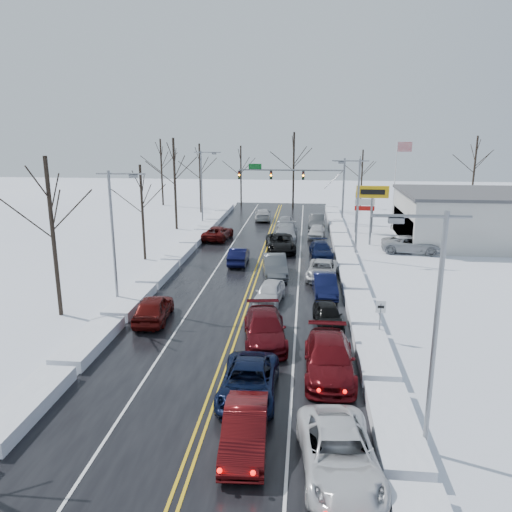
# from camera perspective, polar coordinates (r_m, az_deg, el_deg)

# --- Properties ---
(ground) EXTENTS (160.00, 160.00, 0.00)m
(ground) POSITION_cam_1_polar(r_m,az_deg,el_deg) (36.67, -0.69, -3.99)
(ground) COLOR silver
(ground) RESTS_ON ground
(road_surface) EXTENTS (14.00, 84.00, 0.01)m
(road_surface) POSITION_cam_1_polar(r_m,az_deg,el_deg) (38.56, -0.36, -3.05)
(road_surface) COLOR black
(road_surface) RESTS_ON ground
(snow_bank_left) EXTENTS (1.76, 72.00, 0.65)m
(snow_bank_left) POSITION_cam_1_polar(r_m,az_deg,el_deg) (40.06, -11.24, -2.67)
(snow_bank_left) COLOR silver
(snow_bank_left) RESTS_ON ground
(snow_bank_right) EXTENTS (1.76, 72.00, 0.65)m
(snow_bank_right) POSITION_cam_1_polar(r_m,az_deg,el_deg) (38.54, 10.97, -3.34)
(snow_bank_right) COLOR silver
(snow_bank_right) RESTS_ON ground
(traffic_signal_mast) EXTENTS (13.28, 0.39, 8.00)m
(traffic_signal_mast) POSITION_cam_1_polar(r_m,az_deg,el_deg) (62.85, 5.36, 8.81)
(traffic_signal_mast) COLOR slate
(traffic_signal_mast) RESTS_ON ground
(tires_plus_sign) EXTENTS (3.20, 0.34, 6.00)m
(tires_plus_sign) POSITION_cam_1_polar(r_m,az_deg,el_deg) (51.41, 13.15, 6.70)
(tires_plus_sign) COLOR slate
(tires_plus_sign) RESTS_ON ground
(used_vehicles_sign) EXTENTS (2.20, 0.22, 4.65)m
(used_vehicles_sign) POSITION_cam_1_polar(r_m,az_deg,el_deg) (57.54, 12.33, 5.85)
(used_vehicles_sign) COLOR slate
(used_vehicles_sign) RESTS_ON ground
(speed_limit_sign) EXTENTS (0.55, 0.09, 2.35)m
(speed_limit_sign) POSITION_cam_1_polar(r_m,az_deg,el_deg) (28.69, 14.03, -6.34)
(speed_limit_sign) COLOR slate
(speed_limit_sign) RESTS_ON ground
(flagpole) EXTENTS (1.87, 1.20, 10.00)m
(flagpole) POSITION_cam_1_polar(r_m,az_deg,el_deg) (65.78, 15.78, 8.98)
(flagpole) COLOR silver
(flagpole) RESTS_ON ground
(dealership_building) EXTENTS (20.40, 12.40, 5.30)m
(dealership_building) POSITION_cam_1_polar(r_m,az_deg,el_deg) (56.96, 26.35, 3.92)
(dealership_building) COLOR #BAB9B4
(dealership_building) RESTS_ON ground
(streetlight_se) EXTENTS (3.20, 0.25, 9.00)m
(streetlight_se) POSITION_cam_1_polar(r_m,az_deg,el_deg) (18.25, 19.35, -6.60)
(streetlight_se) COLOR slate
(streetlight_se) RESTS_ON ground
(streetlight_ne) EXTENTS (3.20, 0.25, 9.00)m
(streetlight_ne) POSITION_cam_1_polar(r_m,az_deg,el_deg) (45.22, 11.32, 6.18)
(streetlight_ne) COLOR slate
(streetlight_ne) RESTS_ON ground
(streetlight_sw) EXTENTS (3.20, 0.25, 9.00)m
(streetlight_sw) POSITION_cam_1_polar(r_m,az_deg,el_deg) (33.52, -15.77, 3.08)
(streetlight_sw) COLOR slate
(streetlight_sw) RESTS_ON ground
(streetlight_nw) EXTENTS (3.20, 0.25, 9.00)m
(streetlight_nw) POSITION_cam_1_polar(r_m,az_deg,el_deg) (60.16, -6.06, 8.38)
(streetlight_nw) COLOR slate
(streetlight_nw) RESTS_ON ground
(tree_left_b) EXTENTS (4.00, 4.00, 10.00)m
(tree_left_b) POSITION_cam_1_polar(r_m,az_deg,el_deg) (32.79, -22.48, 5.26)
(tree_left_b) COLOR #2D231C
(tree_left_b) RESTS_ON ground
(tree_left_c) EXTENTS (3.40, 3.40, 8.50)m
(tree_left_c) POSITION_cam_1_polar(r_m,az_deg,el_deg) (45.30, -12.96, 6.91)
(tree_left_c) COLOR #2D231C
(tree_left_c) RESTS_ON ground
(tree_left_d) EXTENTS (4.20, 4.20, 10.50)m
(tree_left_d) POSITION_cam_1_polar(r_m,az_deg,el_deg) (58.71, -9.33, 10.11)
(tree_left_d) COLOR #2D231C
(tree_left_d) RESTS_ON ground
(tree_left_e) EXTENTS (3.80, 3.80, 9.50)m
(tree_left_e) POSITION_cam_1_polar(r_m,az_deg,el_deg) (70.30, -6.45, 10.33)
(tree_left_e) COLOR #2D231C
(tree_left_e) RESTS_ON ground
(tree_far_a) EXTENTS (4.00, 4.00, 10.00)m
(tree_far_a) POSITION_cam_1_polar(r_m,az_deg,el_deg) (77.86, -10.80, 10.82)
(tree_far_a) COLOR #2D231C
(tree_far_a) RESTS_ON ground
(tree_far_b) EXTENTS (3.60, 3.60, 9.00)m
(tree_far_b) POSITION_cam_1_polar(r_m,az_deg,el_deg) (76.40, -1.74, 10.47)
(tree_far_b) COLOR #2D231C
(tree_far_b) RESTS_ON ground
(tree_far_c) EXTENTS (4.40, 4.40, 11.00)m
(tree_far_c) POSITION_cam_1_polar(r_m,az_deg,el_deg) (73.69, 4.34, 11.38)
(tree_far_c) COLOR #2D231C
(tree_far_c) RESTS_ON ground
(tree_far_d) EXTENTS (3.40, 3.40, 8.50)m
(tree_far_d) POSITION_cam_1_polar(r_m,az_deg,el_deg) (75.71, 12.05, 9.86)
(tree_far_d) COLOR #2D231C
(tree_far_d) RESTS_ON ground
(tree_far_e) EXTENTS (4.20, 4.20, 10.50)m
(tree_far_e) POSITION_cam_1_polar(r_m,az_deg,el_deg) (79.42, 23.80, 10.19)
(tree_far_e) COLOR #2D231C
(tree_far_e) RESTS_ON ground
(queued_car_1) EXTENTS (1.84, 4.69, 1.52)m
(queued_car_1) POSITION_cam_1_polar(r_m,az_deg,el_deg) (20.00, -1.26, -21.04)
(queued_car_1) COLOR #49090B
(queued_car_1) RESTS_ON ground
(queued_car_2) EXTENTS (2.47, 5.34, 1.48)m
(queued_car_2) POSITION_cam_1_polar(r_m,az_deg,el_deg) (23.02, -0.85, -15.82)
(queued_car_2) COLOR black
(queued_car_2) RESTS_ON ground
(queued_car_3) EXTENTS (3.00, 5.85, 1.62)m
(queued_car_3) POSITION_cam_1_polar(r_m,az_deg,el_deg) (28.26, 1.01, -9.80)
(queued_car_3) COLOR #47090E
(queued_car_3) RESTS_ON ground
(queued_car_4) EXTENTS (2.20, 4.38, 1.43)m
(queued_car_4) POSITION_cam_1_polar(r_m,az_deg,el_deg) (34.36, 1.56, -5.29)
(queued_car_4) COLOR silver
(queued_car_4) RESTS_ON ground
(queued_car_5) EXTENTS (2.43, 5.32, 1.69)m
(queued_car_5) POSITION_cam_1_polar(r_m,az_deg,el_deg) (40.29, 2.16, -2.29)
(queued_car_5) COLOR #45484B
(queued_car_5) RESTS_ON ground
(queued_car_6) EXTENTS (3.36, 6.09, 1.62)m
(queued_car_6) POSITION_cam_1_polar(r_m,az_deg,el_deg) (48.45, 2.81, 0.59)
(queued_car_6) COLOR black
(queued_car_6) RESTS_ON ground
(queued_car_7) EXTENTS (2.37, 5.66, 1.63)m
(queued_car_7) POSITION_cam_1_polar(r_m,az_deg,el_deg) (53.24, 3.47, 1.85)
(queued_car_7) COLOR #999CA0
(queued_car_7) RESTS_ON ground
(queued_car_8) EXTENTS (1.95, 4.60, 1.55)m
(queued_car_8) POSITION_cam_1_polar(r_m,az_deg,el_deg) (58.76, 3.34, 3.05)
(queued_car_8) COLOR #9B9DA2
(queued_car_8) RESTS_ON ground
(queued_car_10) EXTENTS (3.11, 5.80, 1.55)m
(queued_car_10) POSITION_cam_1_polar(r_m,az_deg,el_deg) (19.05, 9.38, -23.33)
(queued_car_10) COLOR silver
(queued_car_10) RESTS_ON ground
(queued_car_11) EXTENTS (2.39, 5.83, 1.69)m
(queued_car_11) POSITION_cam_1_polar(r_m,az_deg,el_deg) (25.11, 8.28, -13.24)
(queued_car_11) COLOR #550B0F
(queued_car_11) RESTS_ON ground
(queued_car_12) EXTENTS (2.03, 4.04, 1.32)m
(queued_car_12) POSITION_cam_1_polar(r_m,az_deg,el_deg) (30.86, 8.19, -7.79)
(queued_car_12) COLOR black
(queued_car_12) RESTS_ON ground
(queued_car_13) EXTENTS (1.80, 4.63, 1.50)m
(queued_car_13) POSITION_cam_1_polar(r_m,az_deg,el_deg) (36.11, 7.83, -4.43)
(queued_car_13) COLOR black
(queued_car_13) RESTS_ON ground
(queued_car_14) EXTENTS (2.84, 5.21, 1.39)m
(queued_car_14) POSITION_cam_1_polar(r_m,az_deg,el_deg) (39.99, 7.54, -2.54)
(queued_car_14) COLOR silver
(queued_car_14) RESTS_ON ground
(queued_car_15) EXTENTS (2.31, 4.88, 1.38)m
(queued_car_15) POSITION_cam_1_polar(r_m,az_deg,el_deg) (46.47, 7.41, -0.12)
(queued_car_15) COLOR black
(queued_car_15) RESTS_ON ground
(queued_car_16) EXTENTS (2.13, 4.38, 1.44)m
(queued_car_16) POSITION_cam_1_polar(r_m,az_deg,el_deg) (54.50, 6.91, 2.07)
(queued_car_16) COLOR silver
(queued_car_16) RESTS_ON ground
(queued_car_17) EXTENTS (2.10, 5.22, 1.69)m
(queued_car_17) POSITION_cam_1_polar(r_m,az_deg,el_deg) (59.50, 6.94, 3.11)
(queued_car_17) COLOR #383B3D
(queued_car_17) RESTS_ON ground
(oncoming_car_0) EXTENTS (1.63, 4.45, 1.46)m
(oncoming_car_0) POSITION_cam_1_polar(r_m,az_deg,el_deg) (43.88, -1.99, -0.88)
(oncoming_car_0) COLOR black
(oncoming_car_0) RESTS_ON ground
(oncoming_car_1) EXTENTS (3.00, 5.47, 1.45)m
(oncoming_car_1) POSITION_cam_1_polar(r_m,az_deg,el_deg) (53.53, -4.34, 1.90)
(oncoming_car_1) COLOR #490B09
(oncoming_car_1) RESTS_ON ground
(oncoming_car_2) EXTENTS (2.45, 5.21, 1.47)m
(oncoming_car_2) POSITION_cam_1_polar(r_m,az_deg,el_deg) (64.61, 0.78, 4.12)
(oncoming_car_2) COLOR #BBBBBD
(oncoming_car_2) RESTS_ON ground
(oncoming_car_3) EXTENTS (2.30, 4.90, 1.62)m
(oncoming_car_3) POSITION_cam_1_polar(r_m,az_deg,el_deg) (31.86, -11.57, -7.21)
(oncoming_car_3) COLOR #500C0A
(oncoming_car_3) RESTS_ON ground
(parked_car_0) EXTENTS (5.98, 3.21, 1.60)m
(parked_car_0) POSITION_cam_1_polar(r_m,az_deg,el_deg) (50.03, 17.33, 0.38)
(parked_car_0) COLOR #AAADB3
(parked_car_0) RESTS_ON ground
(parked_car_1) EXTENTS (2.83, 5.66, 1.58)m
(parked_car_1) POSITION_cam_1_polar(r_m,az_deg,el_deg) (53.16, 19.82, 0.98)
(parked_car_1) COLOR #3A3D3F
(parked_car_1) RESTS_ON ground
(parked_car_2) EXTENTS (1.97, 4.05, 1.33)m
(parked_car_2) POSITION_cam_1_polar(r_m,az_deg,el_deg) (59.77, 16.16, 2.69)
(parked_car_2) COLOR silver
(parked_car_2) RESTS_ON ground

